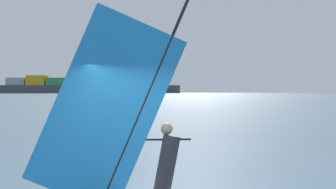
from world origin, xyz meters
name	(u,v)px	position (x,y,z in m)	size (l,w,h in m)	color
windsurfer	(141,143)	(-0.35, 1.61, 1.07)	(3.93, 1.92, 4.08)	white
cargo_ship	(80,87)	(-276.41, 670.91, 6.96)	(206.87, 82.97, 31.04)	#3F444C
distant_headland	(232,83)	(-240.40, 1410.14, 19.47)	(1189.13, 314.42, 38.93)	#756B56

